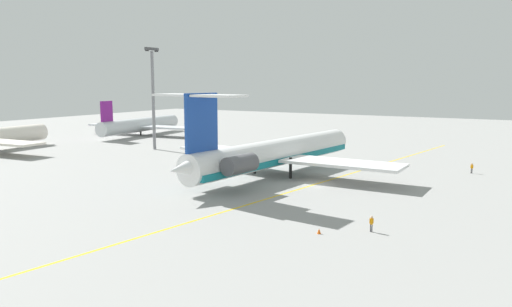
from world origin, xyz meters
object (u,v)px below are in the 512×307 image
at_px(ground_crew_near_tail, 472,167).
at_px(light_mast, 153,94).
at_px(airliner_mid_right, 142,124).
at_px(safety_cone_nose, 319,231).
at_px(main_jetliner, 272,153).
at_px(ground_crew_near_nose, 371,222).

distance_m(ground_crew_near_tail, light_mast, 67.16).
xyz_separation_m(airliner_mid_right, ground_crew_near_tail, (-17.16, -89.75, -1.91)).
relative_size(ground_crew_near_tail, safety_cone_nose, 3.21).
xyz_separation_m(airliner_mid_right, safety_cone_nose, (-60.56, -80.57, -2.75)).
relative_size(safety_cone_nose, light_mast, 0.02).
distance_m(main_jetliner, safety_cone_nose, 31.19).
bearing_deg(main_jetliner, ground_crew_near_nose, -126.55).
distance_m(main_jetliner, ground_crew_near_nose, 31.62).
height_order(main_jetliner, safety_cone_nose, main_jetliner).
xyz_separation_m(ground_crew_near_nose, light_mast, (35.86, 61.23, 11.48)).
distance_m(airliner_mid_right, ground_crew_near_tail, 91.40).
xyz_separation_m(safety_cone_nose, light_mast, (39.13, 56.86, 12.27)).
distance_m(main_jetliner, light_mast, 41.73).
bearing_deg(safety_cone_nose, ground_crew_near_tail, -11.95).
bearing_deg(airliner_mid_right, light_mast, -138.08).
bearing_deg(light_mast, main_jetliner, -110.67).
relative_size(main_jetliner, light_mast, 2.08).
xyz_separation_m(ground_crew_near_tail, safety_cone_nose, (-43.40, 9.18, -0.84)).
bearing_deg(ground_crew_near_tail, main_jetliner, 105.98).
bearing_deg(airliner_mid_right, ground_crew_near_tail, -106.78).
height_order(ground_crew_near_nose, light_mast, light_mast).
relative_size(main_jetliner, airliner_mid_right, 1.37).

